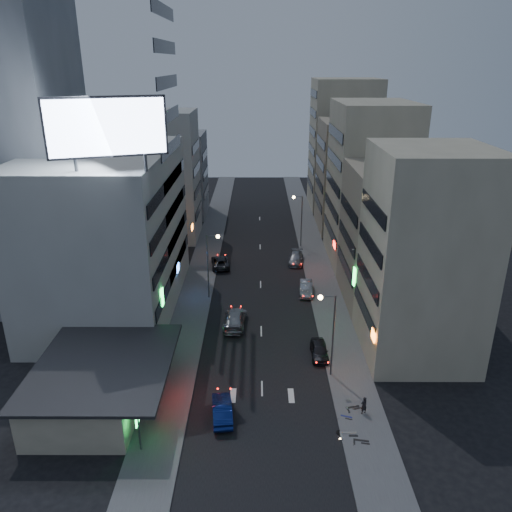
{
  "coord_description": "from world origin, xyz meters",
  "views": [
    {
      "loc": [
        -0.42,
        -32.58,
        26.77
      ],
      "look_at": [
        -0.57,
        18.53,
        6.85
      ],
      "focal_mm": 35.0,
      "sensor_mm": 36.0,
      "label": 1
    }
  ],
  "objects_px": {
    "road_car_blue": "(222,409)",
    "scooter_black_a": "(370,435)",
    "parked_car_left": "(220,262)",
    "scooter_black_b": "(359,400)",
    "road_car_silver": "(235,319)",
    "person": "(364,405)",
    "scooter_silver_b": "(357,400)",
    "scooter_silver_a": "(357,426)",
    "parked_car_right_near": "(319,350)",
    "scooter_blue": "(353,412)",
    "parked_car_right_far": "(296,258)",
    "parked_car_right_mid": "(306,288)"
  },
  "relations": [
    {
      "from": "parked_car_right_far",
      "to": "scooter_silver_a",
      "type": "relative_size",
      "value": 2.47
    },
    {
      "from": "scooter_silver_a",
      "to": "scooter_black_b",
      "type": "bearing_deg",
      "value": -12.05
    },
    {
      "from": "scooter_blue",
      "to": "person",
      "type": "bearing_deg",
      "value": -44.32
    },
    {
      "from": "parked_car_right_far",
      "to": "scooter_blue",
      "type": "bearing_deg",
      "value": -78.63
    },
    {
      "from": "parked_car_right_far",
      "to": "scooter_black_a",
      "type": "height_order",
      "value": "parked_car_right_far"
    },
    {
      "from": "road_car_blue",
      "to": "scooter_black_b",
      "type": "bearing_deg",
      "value": -179.43
    },
    {
      "from": "road_car_silver",
      "to": "road_car_blue",
      "type": "bearing_deg",
      "value": 91.62
    },
    {
      "from": "scooter_black_a",
      "to": "scooter_blue",
      "type": "distance_m",
      "value": 2.78
    },
    {
      "from": "parked_car_right_far",
      "to": "parked_car_right_mid",
      "type": "bearing_deg",
      "value": -79.47
    },
    {
      "from": "parked_car_left",
      "to": "scooter_silver_a",
      "type": "distance_m",
      "value": 35.95
    },
    {
      "from": "scooter_black_a",
      "to": "scooter_black_b",
      "type": "height_order",
      "value": "scooter_black_b"
    },
    {
      "from": "scooter_black_a",
      "to": "scooter_silver_b",
      "type": "distance_m",
      "value": 4.17
    },
    {
      "from": "parked_car_right_near",
      "to": "scooter_blue",
      "type": "height_order",
      "value": "parked_car_right_near"
    },
    {
      "from": "person",
      "to": "scooter_silver_a",
      "type": "height_order",
      "value": "person"
    },
    {
      "from": "parked_car_right_near",
      "to": "road_car_silver",
      "type": "bearing_deg",
      "value": 144.75
    },
    {
      "from": "parked_car_left",
      "to": "scooter_silver_b",
      "type": "bearing_deg",
      "value": 106.53
    },
    {
      "from": "road_car_blue",
      "to": "person",
      "type": "bearing_deg",
      "value": 175.25
    },
    {
      "from": "road_car_blue",
      "to": "parked_car_left",
      "type": "bearing_deg",
      "value": -92.18
    },
    {
      "from": "road_car_blue",
      "to": "scooter_black_a",
      "type": "relative_size",
      "value": 2.54
    },
    {
      "from": "person",
      "to": "scooter_blue",
      "type": "xyz_separation_m",
      "value": [
        -0.93,
        -0.47,
        -0.29
      ]
    },
    {
      "from": "parked_car_left",
      "to": "person",
      "type": "height_order",
      "value": "person"
    },
    {
      "from": "scooter_black_a",
      "to": "scooter_black_b",
      "type": "relative_size",
      "value": 0.99
    },
    {
      "from": "person",
      "to": "scooter_black_a",
      "type": "distance_m",
      "value": 3.15
    },
    {
      "from": "scooter_silver_a",
      "to": "scooter_blue",
      "type": "height_order",
      "value": "scooter_silver_a"
    },
    {
      "from": "road_car_silver",
      "to": "person",
      "type": "height_order",
      "value": "person"
    },
    {
      "from": "parked_car_left",
      "to": "scooter_black_b",
      "type": "bearing_deg",
      "value": 106.84
    },
    {
      "from": "parked_car_right_mid",
      "to": "road_car_silver",
      "type": "xyz_separation_m",
      "value": [
        -8.45,
        -8.1,
        0.1
      ]
    },
    {
      "from": "parked_car_left",
      "to": "person",
      "type": "relative_size",
      "value": 3.27
    },
    {
      "from": "parked_car_right_mid",
      "to": "scooter_black_a",
      "type": "bearing_deg",
      "value": -79.78
    },
    {
      "from": "parked_car_right_far",
      "to": "scooter_silver_b",
      "type": "relative_size",
      "value": 2.92
    },
    {
      "from": "parked_car_right_far",
      "to": "road_car_blue",
      "type": "bearing_deg",
      "value": -96.47
    },
    {
      "from": "parked_car_right_near",
      "to": "parked_car_right_far",
      "type": "bearing_deg",
      "value": 91.65
    },
    {
      "from": "parked_car_left",
      "to": "scooter_black_b",
      "type": "xyz_separation_m",
      "value": [
        13.64,
        -30.29,
        -0.05
      ]
    },
    {
      "from": "scooter_black_b",
      "to": "scooter_silver_b",
      "type": "height_order",
      "value": "scooter_black_b"
    },
    {
      "from": "parked_car_right_near",
      "to": "parked_car_left",
      "type": "xyz_separation_m",
      "value": [
        -11.2,
        22.73,
        0.03
      ]
    },
    {
      "from": "parked_car_right_far",
      "to": "scooter_black_a",
      "type": "xyz_separation_m",
      "value": [
        2.97,
        -35.97,
        -0.04
      ]
    },
    {
      "from": "scooter_silver_b",
      "to": "scooter_blue",
      "type": "bearing_deg",
      "value": 140.53
    },
    {
      "from": "parked_car_right_far",
      "to": "scooter_black_a",
      "type": "relative_size",
      "value": 2.74
    },
    {
      "from": "scooter_silver_a",
      "to": "scooter_blue",
      "type": "distance_m",
      "value": 1.76
    },
    {
      "from": "parked_car_right_mid",
      "to": "scooter_silver_a",
      "type": "relative_size",
      "value": 2.26
    },
    {
      "from": "parked_car_right_mid",
      "to": "scooter_blue",
      "type": "distance_m",
      "value": 23.31
    },
    {
      "from": "road_car_blue",
      "to": "scooter_silver_a",
      "type": "bearing_deg",
      "value": 163.4
    },
    {
      "from": "scooter_black_a",
      "to": "person",
      "type": "bearing_deg",
      "value": 7.69
    },
    {
      "from": "road_car_silver",
      "to": "scooter_silver_b",
      "type": "distance_m",
      "value": 17.35
    },
    {
      "from": "parked_car_right_far",
      "to": "scooter_black_b",
      "type": "distance_m",
      "value": 31.92
    },
    {
      "from": "road_car_silver",
      "to": "parked_car_right_mid",
      "type": "bearing_deg",
      "value": -133.11
    },
    {
      "from": "parked_car_left",
      "to": "scooter_silver_b",
      "type": "distance_m",
      "value": 33.16
    },
    {
      "from": "parked_car_right_mid",
      "to": "parked_car_right_far",
      "type": "relative_size",
      "value": 0.92
    },
    {
      "from": "parked_car_right_far",
      "to": "scooter_black_a",
      "type": "distance_m",
      "value": 36.09
    },
    {
      "from": "person",
      "to": "scooter_silver_b",
      "type": "bearing_deg",
      "value": -96.02
    }
  ]
}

